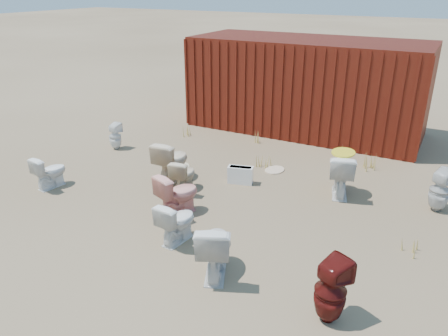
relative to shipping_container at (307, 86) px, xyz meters
The scene contains 22 objects.
ground 5.34m from the shipping_container, 90.00° to the right, with size 100.00×100.00×0.00m, color brown.
shipping_container is the anchor object (origin of this frame).
toilet_front_a 6.76m from the shipping_container, 118.09° to the right, with size 0.36×0.64×0.65m, color white.
toilet_front_pink 5.70m from the shipping_container, 93.51° to the right, with size 0.43×0.75×0.77m, color #F2998C.
toilet_front_c 6.42m from the shipping_container, 88.85° to the right, with size 0.38×0.67×0.69m, color white.
toilet_front_maroon 7.49m from the shipping_container, 68.91° to the right, with size 0.38×0.39×0.84m, color #51100E.
toilet_front_e 6.92m from the shipping_container, 81.25° to the right, with size 0.47×0.82×0.84m, color silver.
toilet_back_a 5.13m from the shipping_container, 133.59° to the right, with size 0.29×0.29×0.64m, color white.
toilet_back_beige_left 4.95m from the shipping_container, 99.07° to the right, with size 0.36×0.64×0.65m, color beige.
toilet_back_beige_right 4.75m from the shipping_container, 105.19° to the right, with size 0.48×0.84×0.86m, color beige.
toilet_back_yellowlid 4.10m from the shipping_container, 61.58° to the right, with size 0.47×0.82×0.84m, color white.
toilet_back_e 4.98m from the shipping_container, 42.95° to the right, with size 0.35×0.36×0.78m, color silver.
yellow_lid 4.04m from the shipping_container, 61.58° to the right, with size 0.42×0.53×0.03m, color yellow.
loose_tank 4.11m from the shipping_container, 89.43° to the right, with size 0.50×0.20×0.35m, color white.
loose_lid_near 3.32m from the shipping_container, 82.43° to the right, with size 0.38×0.49×0.02m, color beige.
loose_lid_far 4.29m from the shipping_container, 111.01° to the right, with size 0.36×0.47×0.02m, color beige.
weed_clump_a 3.35m from the shipping_container, 141.23° to the right, with size 0.36×0.36×0.29m, color tan.
weed_clump_b 3.17m from the shipping_container, 87.70° to the right, with size 0.32×0.32×0.30m, color tan.
weed_clump_c 3.16m from the shipping_container, 43.01° to the right, with size 0.36×0.36×0.34m, color tan.
weed_clump_d 2.08m from the shipping_container, 108.89° to the right, with size 0.30×0.30×0.30m, color tan.
weed_clump_e 2.55m from the shipping_container, 47.67° to the right, with size 0.34×0.34×0.33m, color tan.
weed_clump_f 6.12m from the shipping_container, 55.92° to the right, with size 0.28×0.28×0.23m, color tan.
Camera 1 is at (3.54, -5.94, 3.73)m, focal length 35.00 mm.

